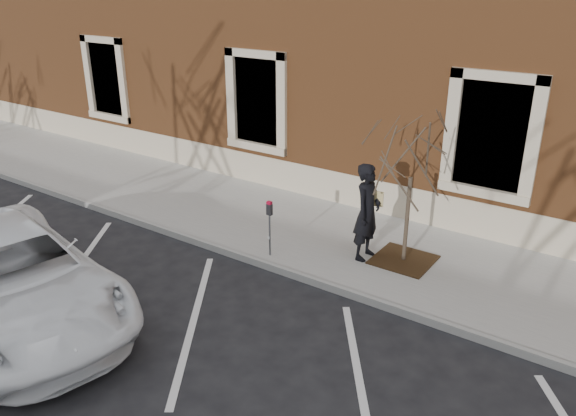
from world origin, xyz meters
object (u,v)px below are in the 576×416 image
Objects in this scene: man at (367,212)px; white_truck at (10,278)px; parking_meter at (270,218)px; sapling at (413,153)px.

white_truck is (-3.94, -5.13, -0.36)m from man.
white_truck is at bearing 143.18° from man.
man is 6.47m from white_truck.
man reaches higher than white_truck.
man is at bearing 40.32° from parking_meter.
parking_meter is 0.37× the size of sapling.
man is 1.46m from sapling.
parking_meter is at bearing -17.00° from white_truck.
white_truck reaches higher than parking_meter.
man is 0.62× the size of sapling.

